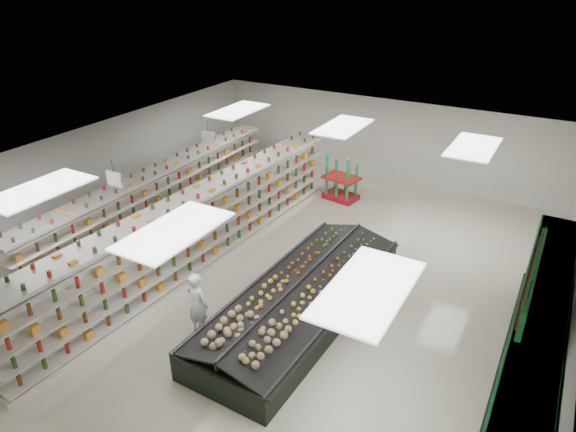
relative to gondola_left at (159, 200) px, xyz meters
The scene contains 15 objects.
floor 4.99m from the gondola_left, ahead, with size 16.00×16.00×0.00m, color beige.
ceiling 5.43m from the gondola_left, ahead, with size 14.00×16.00×0.02m, color white.
wall_back 8.91m from the gondola_left, 56.69° to the left, with size 14.00×0.02×3.20m, color silver.
wall_left 2.31m from the gondola_left, 164.83° to the right, with size 0.02×16.00×3.20m, color silver.
wall_right 11.91m from the gondola_left, ahead, with size 0.02×16.00×3.20m, color silver.
produce_wall_case 11.60m from the gondola_left, 10.31° to the right, with size 0.93×8.00×2.20m.
aisle_sign_near 3.36m from the gondola_left, 67.28° to the right, with size 0.52×0.06×0.75m.
aisle_sign_far 2.59m from the gondola_left, 52.87° to the left, with size 0.52×0.06×0.75m.
hortifruti_banner 11.45m from the gondola_left, 10.57° to the right, with size 0.12×3.20×0.95m.
gondola_left is the anchor object (origin of this frame).
gondola_center 2.90m from the gondola_left, 24.15° to the right, with size 1.57×12.58×2.18m.
produce_island 6.62m from the gondola_left, 17.09° to the right, with size 2.65×6.87×1.02m.
soda_endcap 6.45m from the gondola_left, 47.64° to the left, with size 1.35×1.03×1.58m.
shopper_main 5.93m from the gondola_left, 39.52° to the right, with size 0.59×0.39×1.63m, color white.
shopper_background 3.62m from the gondola_left, 54.92° to the left, with size 0.80×0.50×1.65m, color #97875D.
Camera 1 is at (6.23, -10.54, 7.84)m, focal length 32.00 mm.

